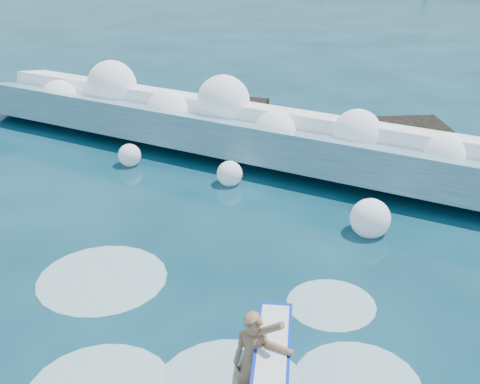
# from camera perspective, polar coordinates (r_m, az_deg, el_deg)

# --- Properties ---
(ground) EXTENTS (200.00, 200.00, 0.00)m
(ground) POSITION_cam_1_polar(r_m,az_deg,el_deg) (12.49, -10.53, -7.07)
(ground) COLOR #062B37
(ground) RESTS_ON ground
(breaking_wave) EXTENTS (19.35, 2.95, 1.67)m
(breaking_wave) POSITION_cam_1_polar(r_m,az_deg,el_deg) (17.72, 1.76, 5.42)
(breaking_wave) COLOR teal
(breaking_wave) RESTS_ON ground
(rock_cluster) EXTENTS (8.18, 3.28, 1.32)m
(rock_cluster) POSITION_cam_1_polar(r_m,az_deg,el_deg) (18.35, 6.03, 5.45)
(rock_cluster) COLOR black
(rock_cluster) RESTS_ON ground
(surfer_with_board) EXTENTS (1.34, 2.86, 1.66)m
(surfer_with_board) POSITION_cam_1_polar(r_m,az_deg,el_deg) (9.14, 1.66, -15.58)
(surfer_with_board) COLOR #A26A4B
(surfer_with_board) RESTS_ON ground
(wave_spray) EXTENTS (15.32, 4.67, 2.25)m
(wave_spray) POSITION_cam_1_polar(r_m,az_deg,el_deg) (17.90, -1.47, 7.22)
(wave_spray) COLOR white
(wave_spray) RESTS_ON ground
(surf_foam) EXTENTS (9.13, 5.73, 0.13)m
(surf_foam) POSITION_cam_1_polar(r_m,az_deg,el_deg) (10.32, -4.44, -14.53)
(surf_foam) COLOR silver
(surf_foam) RESTS_ON ground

